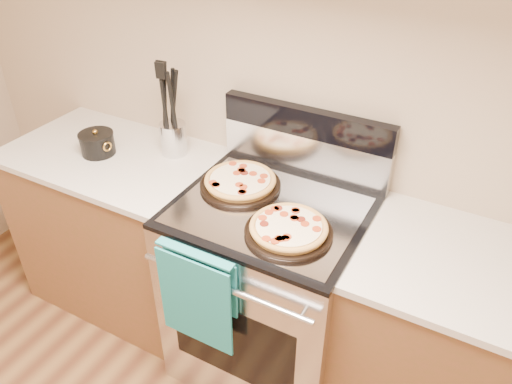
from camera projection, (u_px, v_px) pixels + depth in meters
The scene contains 17 objects.
wall_back at pixel (313, 75), 2.01m from camera, with size 4.00×4.00×0.00m, color tan.
range_body at pixel (270, 291), 2.26m from camera, with size 0.76×0.68×0.90m, color #B7B7BC.
oven_window at pixel (232, 343), 2.01m from camera, with size 0.56×0.01×0.40m, color black.
cooktop at pixel (272, 209), 2.00m from camera, with size 0.76×0.68×0.02m, color black.
backsplash_lower at pixel (305, 153), 2.17m from camera, with size 0.76×0.06×0.18m, color silver.
backsplash_upper at pixel (307, 122), 2.08m from camera, with size 0.76×0.06×0.12m, color black.
oven_handle at pixel (224, 287), 1.79m from camera, with size 0.03×0.03×0.70m, color silver.
dish_towel at pixel (198, 295), 1.89m from camera, with size 0.32×0.05×0.42m, color teal, non-canonical shape.
foil_sheet at pixel (269, 210), 1.97m from camera, with size 0.70×0.55×0.01m, color gray.
cabinet_left at pixel (125, 231), 2.63m from camera, with size 1.00×0.62×0.88m, color brown.
countertop_left at pixel (111, 156), 2.38m from camera, with size 1.02×0.64×0.03m, color beige.
cabinet_right at pixel (475, 366), 1.94m from camera, with size 1.00×0.62×0.88m, color brown.
countertop_right at pixel (508, 281), 1.68m from camera, with size 1.02×0.64×0.03m, color beige.
pepperoni_pizza_back at pixel (240, 182), 2.09m from camera, with size 0.34×0.34×0.05m, color #AD7834, non-canonical shape.
pepperoni_pizza_front at pixel (289, 229), 1.83m from camera, with size 0.32×0.32×0.04m, color #AD7834, non-canonical shape.
utensil_crock at pixel (174, 138), 2.33m from camera, with size 0.12×0.12×0.15m, color silver.
saucepan at pixel (97, 144), 2.34m from camera, with size 0.16×0.16×0.10m, color black.
Camera 1 is at (0.72, 0.20, 2.09)m, focal length 35.00 mm.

